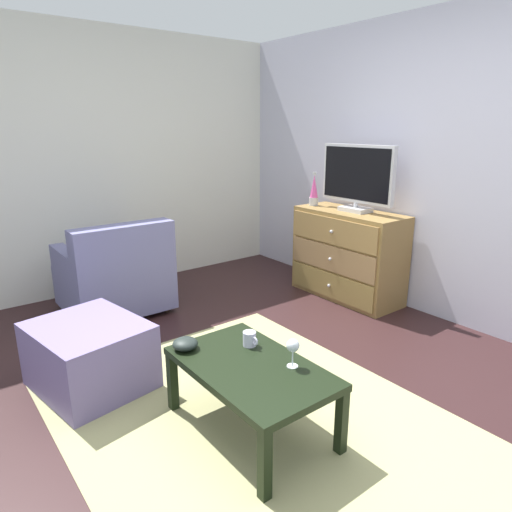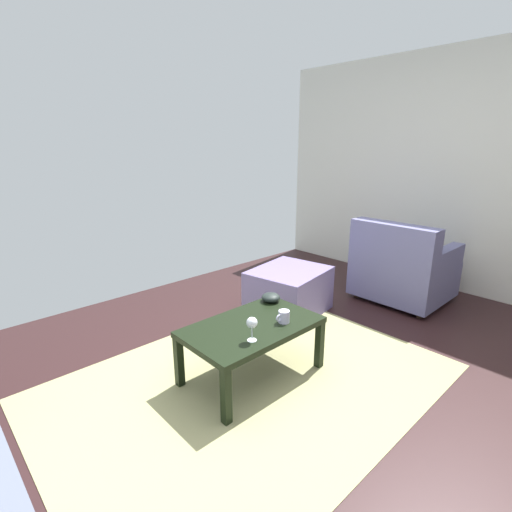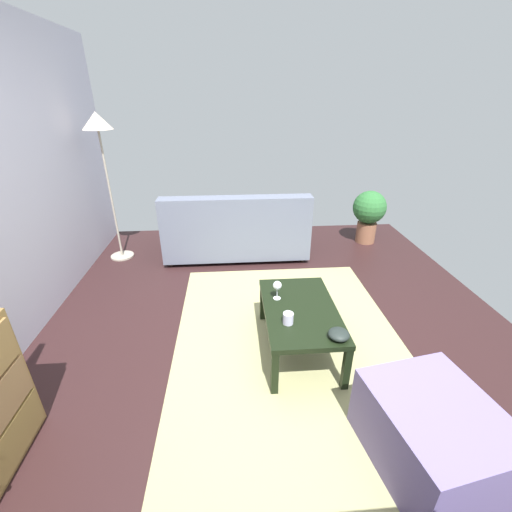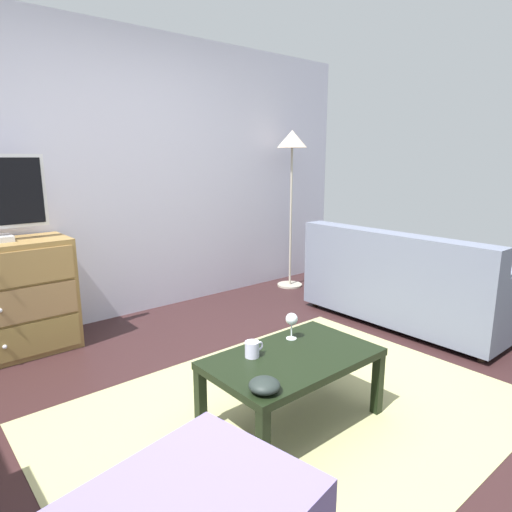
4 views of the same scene
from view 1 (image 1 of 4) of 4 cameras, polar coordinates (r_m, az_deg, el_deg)
name	(u,v)px [view 1 (image 1 of 4)]	position (r m, az deg, el deg)	size (l,w,h in m)	color
ground_plane	(271,404)	(2.93, 1.85, -18.06)	(5.80, 4.52, 0.05)	black
wall_accent_rear	(468,172)	(4.05, 25.03, 9.55)	(5.80, 0.12, 2.52)	#B6B5C9
wall_plain_left	(99,163)	(4.80, -19.08, 10.96)	(0.12, 4.52, 2.52)	silver
area_rug	(266,429)	(2.68, 1.24, -20.92)	(2.60, 1.90, 0.01)	tan
dresser	(348,255)	(4.45, 11.41, 0.17)	(1.08, 0.49, 0.85)	olive
tv	(357,177)	(4.30, 12.56, 9.69)	(0.79, 0.18, 0.61)	silver
lava_lamp	(314,191)	(4.60, 7.29, 8.12)	(0.09, 0.09, 0.33)	#B7B7BC
coffee_table	(251,373)	(2.51, -0.66, -14.45)	(0.92, 0.56, 0.40)	black
wine_glass	(293,346)	(2.42, 4.65, -11.24)	(0.07, 0.07, 0.16)	silver
mug	(250,339)	(2.65, -0.78, -10.35)	(0.11, 0.08, 0.08)	silver
bowl_decorative	(185,344)	(2.65, -8.87, -10.82)	(0.14, 0.14, 0.06)	#202926
armchair	(116,276)	(4.18, -17.12, -2.46)	(0.80, 0.84, 0.84)	#332319
ottoman	(90,355)	(3.14, -20.13, -11.63)	(0.70, 0.60, 0.43)	slate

